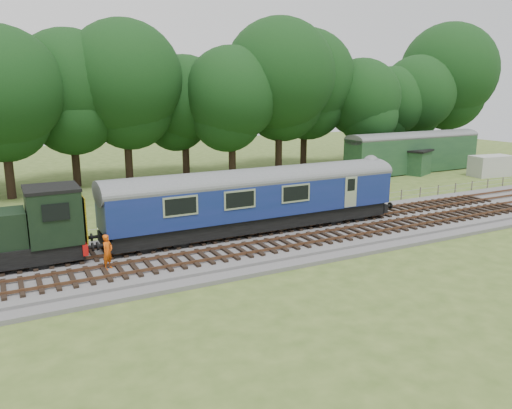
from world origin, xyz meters
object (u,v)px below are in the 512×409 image
parked_coach (413,150)px  caravan (491,166)px  dmu_railcar (257,194)px  worker (108,252)px

parked_coach → caravan: (5.26, -5.52, -1.31)m
parked_coach → dmu_railcar: bearing=-153.3°
caravan → dmu_railcar: bearing=-158.4°
worker → caravan: 41.55m
dmu_railcar → parked_coach: (25.78, 13.46, -0.26)m
parked_coach → worker: bearing=-156.5°
worker → parked_coach: 38.43m
worker → caravan: size_ratio=0.40×
dmu_railcar → caravan: size_ratio=4.25×
dmu_railcar → worker: bearing=-165.4°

